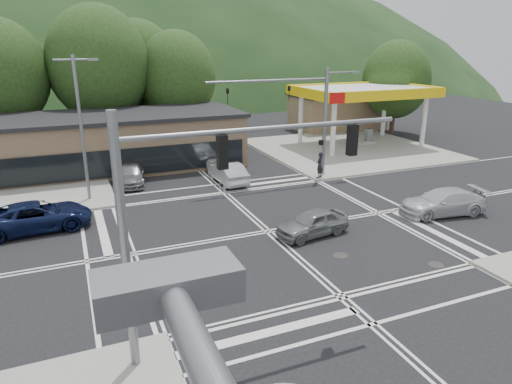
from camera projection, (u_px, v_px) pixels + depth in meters
name	position (u px, v px, depth m)	size (l,w,h in m)	color
ground	(268.00, 231.00, 24.48)	(120.00, 120.00, 0.00)	black
sidewalk_ne	(348.00, 149.00, 43.09)	(16.00, 16.00, 0.15)	gray
gas_station_canopy	(363.00, 94.00, 43.14)	(12.32, 8.34, 5.75)	silver
convenience_store	(337.00, 112.00, 53.12)	(10.00, 6.00, 3.80)	#846B4F
commercial_row	(87.00, 145.00, 35.82)	(24.00, 8.00, 4.00)	brown
hill_north	(106.00, 87.00, 103.35)	(252.00, 126.00, 140.00)	#1B3317
tree_n_b	(99.00, 64.00, 40.88)	(9.00, 9.00, 12.98)	#382619
tree_n_c	(176.00, 77.00, 43.85)	(7.60, 7.60, 10.87)	#382619
tree_n_e	(137.00, 68.00, 46.05)	(8.40, 8.40, 11.98)	#382619
tree_ne	(396.00, 80.00, 48.97)	(7.20, 7.20, 9.99)	#382619
streetlight_nw	(82.00, 122.00, 27.69)	(2.50, 0.25, 9.00)	slate
signal_mast_ne	(310.00, 110.00, 32.62)	(11.65, 0.30, 8.00)	slate
signal_mast_sw	(185.00, 205.00, 13.35)	(9.14, 0.28, 8.00)	slate
car_blue_west	(37.00, 216.00, 24.45)	(2.59, 5.61, 1.56)	#0C1437
car_grey_center	(313.00, 223.00, 23.80)	(1.62, 4.02, 1.37)	slate
car_silver_east	(443.00, 202.00, 26.74)	(2.08, 5.12, 1.49)	silver
car_queue_a	(228.00, 173.00, 32.78)	(1.58, 4.54, 1.50)	#B0B3B8
car_queue_b	(207.00, 157.00, 37.37)	(1.74, 4.34, 1.48)	beige
car_northbound	(131.00, 175.00, 32.59)	(1.86, 4.58, 1.33)	slate
pedestrian	(320.00, 165.00, 33.45)	(0.69, 0.45, 1.89)	black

